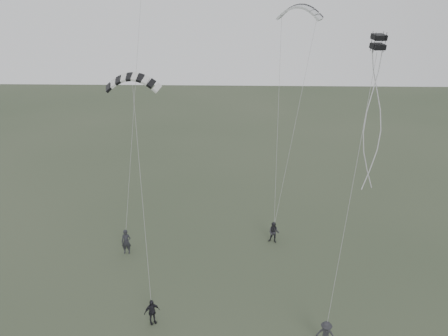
{
  "coord_description": "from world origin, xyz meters",
  "views": [
    {
      "loc": [
        2.04,
        -20.65,
        17.69
      ],
      "look_at": [
        1.2,
        5.53,
        7.23
      ],
      "focal_mm": 35.0,
      "sensor_mm": 36.0,
      "label": 1
    }
  ],
  "objects_px": {
    "flyer_left": "(126,242)",
    "flyer_far": "(326,335)",
    "flyer_right": "(274,232)",
    "kite_box": "(378,42)",
    "kite_striped": "(132,77)",
    "flyer_center": "(152,312)",
    "kite_pale_large": "(300,7)"
  },
  "relations": [
    {
      "from": "flyer_left",
      "to": "flyer_far",
      "type": "xyz_separation_m",
      "value": [
        12.82,
        -8.78,
        -0.12
      ]
    },
    {
      "from": "flyer_right",
      "to": "kite_box",
      "type": "distance_m",
      "value": 16.71
    },
    {
      "from": "flyer_left",
      "to": "flyer_right",
      "type": "height_order",
      "value": "flyer_left"
    },
    {
      "from": "flyer_left",
      "to": "kite_striped",
      "type": "relative_size",
      "value": 0.63
    },
    {
      "from": "flyer_center",
      "to": "kite_box",
      "type": "bearing_deg",
      "value": -20.8
    },
    {
      "from": "flyer_left",
      "to": "kite_box",
      "type": "distance_m",
      "value": 21.38
    },
    {
      "from": "flyer_center",
      "to": "flyer_far",
      "type": "relative_size",
      "value": 0.96
    },
    {
      "from": "flyer_left",
      "to": "flyer_far",
      "type": "height_order",
      "value": "flyer_left"
    },
    {
      "from": "flyer_far",
      "to": "kite_box",
      "type": "xyz_separation_m",
      "value": [
        1.97,
        3.74,
        14.72
      ]
    },
    {
      "from": "kite_box",
      "to": "flyer_far",
      "type": "bearing_deg",
      "value": -132.02
    },
    {
      "from": "kite_striped",
      "to": "flyer_left",
      "type": "bearing_deg",
      "value": 123.35
    },
    {
      "from": "flyer_right",
      "to": "kite_box",
      "type": "bearing_deg",
      "value": -44.52
    },
    {
      "from": "flyer_center",
      "to": "kite_box",
      "type": "relative_size",
      "value": 2.28
    },
    {
      "from": "kite_pale_large",
      "to": "kite_box",
      "type": "relative_size",
      "value": 4.99
    },
    {
      "from": "kite_pale_large",
      "to": "kite_striped",
      "type": "distance_m",
      "value": 15.16
    },
    {
      "from": "flyer_left",
      "to": "flyer_far",
      "type": "relative_size",
      "value": 1.15
    },
    {
      "from": "flyer_right",
      "to": "kite_striped",
      "type": "relative_size",
      "value": 0.56
    },
    {
      "from": "flyer_center",
      "to": "kite_box",
      "type": "distance_m",
      "value": 18.87
    },
    {
      "from": "flyer_right",
      "to": "flyer_center",
      "type": "bearing_deg",
      "value": -114.21
    },
    {
      "from": "flyer_right",
      "to": "flyer_far",
      "type": "relative_size",
      "value": 1.02
    },
    {
      "from": "flyer_right",
      "to": "flyer_far",
      "type": "bearing_deg",
      "value": -63.74
    },
    {
      "from": "flyer_far",
      "to": "kite_pale_large",
      "type": "xyz_separation_m",
      "value": [
        -0.34,
        16.15,
        16.01
      ]
    },
    {
      "from": "flyer_right",
      "to": "kite_pale_large",
      "type": "height_order",
      "value": "kite_pale_large"
    },
    {
      "from": "flyer_center",
      "to": "kite_striped",
      "type": "distance_m",
      "value": 13.34
    },
    {
      "from": "kite_pale_large",
      "to": "kite_striped",
      "type": "height_order",
      "value": "kite_pale_large"
    },
    {
      "from": "flyer_right",
      "to": "flyer_left",
      "type": "bearing_deg",
      "value": -154.51
    },
    {
      "from": "flyer_right",
      "to": "kite_box",
      "type": "height_order",
      "value": "kite_box"
    },
    {
      "from": "flyer_far",
      "to": "kite_pale_large",
      "type": "distance_m",
      "value": 22.74
    },
    {
      "from": "flyer_center",
      "to": "flyer_right",
      "type": "bearing_deg",
      "value": 18.46
    },
    {
      "from": "flyer_left",
      "to": "flyer_center",
      "type": "bearing_deg",
      "value": -68.6
    },
    {
      "from": "flyer_center",
      "to": "kite_striped",
      "type": "xyz_separation_m",
      "value": [
        -1.09,
        4.06,
        12.66
      ]
    },
    {
      "from": "kite_pale_large",
      "to": "flyer_right",
      "type": "bearing_deg",
      "value": -78.93
    }
  ]
}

